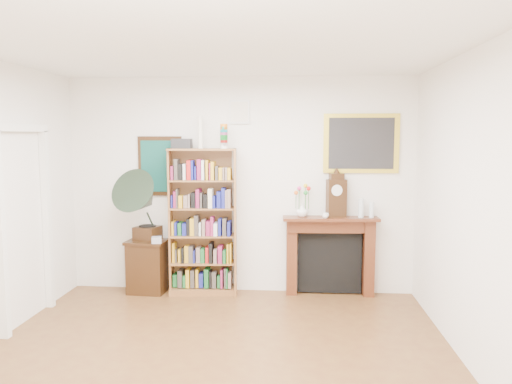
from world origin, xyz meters
The scene contains 15 objects.
room centered at (0.00, 0.00, 1.40)m, with size 4.51×5.01×2.81m.
door_casing centered at (-2.21, 1.20, 1.26)m, with size 0.08×1.02×2.17m.
teal_poster centered at (-1.05, 2.48, 1.65)m, with size 0.58×0.04×0.78m.
small_picture centered at (0.00, 2.48, 2.35)m, with size 0.26×0.04×0.30m.
gilt_painting centered at (1.55, 2.48, 1.95)m, with size 0.95×0.04×0.75m.
bookshelf centered at (-0.46, 2.32, 1.05)m, with size 0.90×0.39×2.17m.
side_cabinet centered at (-1.20, 2.30, 0.35)m, with size 0.51×0.37×0.69m, color black.
fireplace centered at (1.17, 2.41, 0.59)m, with size 1.22×0.35×1.02m.
gramophone centered at (-1.20, 2.19, 1.23)m, with size 0.74×0.84×0.95m.
cd_stack centered at (-1.03, 2.16, 0.73)m, with size 0.12×0.12×0.08m, color silver.
mantel_clock centered at (1.24, 2.38, 1.29)m, with size 0.26×0.19×0.55m.
flower_vase centered at (0.81, 2.38, 1.10)m, with size 0.15×0.15×0.16m, color white.
teacup centered at (1.10, 2.28, 1.05)m, with size 0.08×0.08×0.06m, color white.
bottle_left centered at (1.55, 2.37, 1.14)m, with size 0.07×0.07×0.24m, color silver.
bottle_right centered at (1.69, 2.37, 1.12)m, with size 0.06×0.06×0.20m, color silver.
Camera 1 is at (0.71, -3.94, 2.04)m, focal length 35.00 mm.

